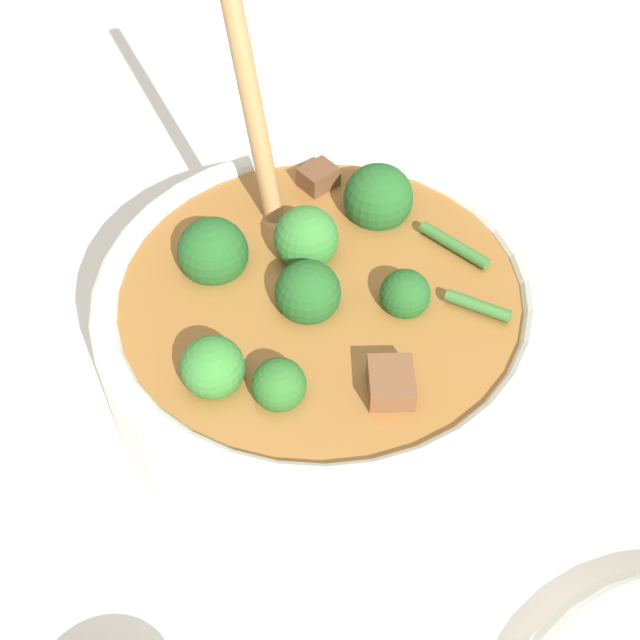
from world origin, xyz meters
name	(u,v)px	position (x,y,z in m)	size (l,w,h in m)	color
ground_plane	(320,378)	(0.00, 0.00, 0.00)	(4.00, 4.00, 0.00)	silver
stew_bowl	(319,325)	(0.00, 0.00, 0.05)	(0.26, 0.26, 0.27)	white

